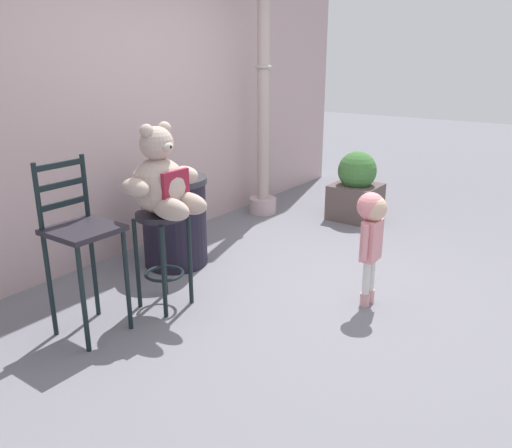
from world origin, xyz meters
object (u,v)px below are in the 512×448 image
child_walking (372,225)px  trash_bin (175,221)px  bar_stool_with_teddy (162,241)px  teddy_bear (162,182)px  planter_with_shrub (356,188)px  lamppost (263,115)px  bar_chair_empty (81,238)px

child_walking → trash_bin: size_ratio=1.09×
bar_stool_with_teddy → teddy_bear: size_ratio=1.15×
teddy_bear → planter_with_shrub: size_ratio=0.82×
planter_with_shrub → trash_bin: bearing=161.4°
lamppost → planter_with_shrub: (0.43, -0.98, -0.79)m
child_walking → lamppost: lamppost is taller
bar_stool_with_teddy → bar_chair_empty: size_ratio=0.62×
trash_bin → lamppost: size_ratio=0.28×
teddy_bear → lamppost: size_ratio=0.22×
child_walking → planter_with_shrub: bearing=140.3°
bar_stool_with_teddy → bar_chair_empty: (-0.57, 0.15, 0.16)m
planter_with_shrub → bar_stool_with_teddy: bearing=175.5°
bar_chair_empty → child_walking: bearing=-42.9°
bar_stool_with_teddy → bar_chair_empty: bar_chair_empty is taller
bar_stool_with_teddy → child_walking: child_walking is taller
lamppost → planter_with_shrub: 1.33m
bar_stool_with_teddy → lamppost: size_ratio=0.25×
bar_stool_with_teddy → child_walking: (0.90, -1.22, 0.11)m
teddy_bear → bar_chair_empty: (-0.57, 0.18, -0.29)m
trash_bin → planter_with_shrub: (2.16, -0.73, -0.04)m
child_walking → teddy_bear: bearing=-120.1°
trash_bin → bar_chair_empty: bearing=-163.4°
trash_bin → lamppost: bearing=8.4°
lamppost → bar_stool_with_teddy: bearing=-162.2°
child_walking → trash_bin: 1.76m
bar_chair_empty → planter_with_shrub: size_ratio=1.52×
bar_stool_with_teddy → teddy_bear: (0.00, -0.03, 0.44)m
lamppost → bar_chair_empty: 3.04m
bar_chair_empty → planter_with_shrub: (3.37, -0.37, -0.31)m
lamppost → trash_bin: bearing=-171.6°
trash_bin → bar_chair_empty: (-1.21, -0.36, 0.27)m
teddy_bear → bar_chair_empty: 0.66m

